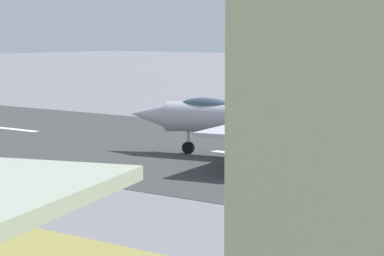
{
  "coord_description": "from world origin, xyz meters",
  "views": [
    {
      "loc": [
        -26.22,
        42.1,
        7.63
      ],
      "look_at": [
        1.82,
        5.55,
        2.2
      ],
      "focal_mm": 76.73,
      "sensor_mm": 36.0,
      "label": 1
    }
  ],
  "objects_px": {
    "marker_cone_near": "(361,214)",
    "fighter_jet": "(258,119)",
    "marker_cone_mid": "(22,164)",
    "crew_person": "(179,120)"
  },
  "relations": [
    {
      "from": "fighter_jet",
      "to": "marker_cone_near",
      "type": "bearing_deg",
      "value": 137.67
    },
    {
      "from": "marker_cone_mid",
      "to": "fighter_jet",
      "type": "bearing_deg",
      "value": -127.0
    },
    {
      "from": "fighter_jet",
      "to": "marker_cone_mid",
      "type": "xyz_separation_m",
      "value": [
        8.38,
        11.13,
        -2.13
      ]
    },
    {
      "from": "fighter_jet",
      "to": "crew_person",
      "type": "relative_size",
      "value": 10.22
    },
    {
      "from": "marker_cone_mid",
      "to": "marker_cone_near",
      "type": "bearing_deg",
      "value": 180.0
    },
    {
      "from": "crew_person",
      "to": "marker_cone_near",
      "type": "relative_size",
      "value": 2.99
    },
    {
      "from": "marker_cone_near",
      "to": "fighter_jet",
      "type": "bearing_deg",
      "value": -42.33
    },
    {
      "from": "crew_person",
      "to": "marker_cone_mid",
      "type": "distance_m",
      "value": 19.83
    },
    {
      "from": "crew_person",
      "to": "marker_cone_near",
      "type": "height_order",
      "value": "crew_person"
    },
    {
      "from": "fighter_jet",
      "to": "marker_cone_near",
      "type": "distance_m",
      "value": 16.66
    }
  ]
}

